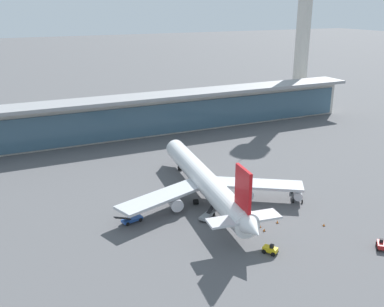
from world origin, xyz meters
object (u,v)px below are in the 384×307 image
(service_truck_mid_apron_yellow, at_px, (270,249))
(safety_cone_delta, at_px, (257,229))
(airliner_on_stand, at_px, (205,181))
(safety_cone_echo, at_px, (277,222))
(service_truck_near_nose_blue, at_px, (131,219))
(service_truck_on_taxiway_red, at_px, (381,245))
(service_truck_under_wing_grey, at_px, (297,192))
(service_truck_by_tail_grey, at_px, (207,215))
(safety_cone_bravo, at_px, (264,230))
(control_tower, at_px, (304,18))
(safety_cone_charlie, at_px, (260,226))
(safety_cone_alpha, at_px, (324,225))

(service_truck_mid_apron_yellow, height_order, safety_cone_delta, service_truck_mid_apron_yellow)
(airliner_on_stand, distance_m, safety_cone_delta, 19.41)
(airliner_on_stand, height_order, safety_cone_echo, airliner_on_stand)
(service_truck_near_nose_blue, xyz_separation_m, service_truck_mid_apron_yellow, (20.83, -24.10, 0.07))
(service_truck_near_nose_blue, xyz_separation_m, service_truck_on_taxiway_red, (41.97, -32.20, 0.07))
(service_truck_under_wing_grey, distance_m, service_truck_by_tail_grey, 25.62)
(service_truck_mid_apron_yellow, xyz_separation_m, service_truck_on_taxiway_red, (21.14, -8.11, 0.00))
(service_truck_on_taxiway_red, bearing_deg, safety_cone_bravo, 136.79)
(service_truck_near_nose_blue, relative_size, control_tower, 0.09)
(service_truck_under_wing_grey, xyz_separation_m, service_truck_on_taxiway_red, (-0.15, -26.93, -0.83))
(safety_cone_bravo, distance_m, safety_cone_charlie, 1.88)
(safety_cone_alpha, bearing_deg, airliner_on_stand, 127.08)
(service_truck_mid_apron_yellow, relative_size, safety_cone_alpha, 4.76)
(safety_cone_alpha, bearing_deg, service_truck_by_tail_grey, 146.35)
(control_tower, bearing_deg, service_truck_under_wing_grey, -128.17)
(safety_cone_charlie, height_order, safety_cone_delta, same)
(safety_cone_bravo, bearing_deg, service_truck_near_nose_blue, 147.03)
(service_truck_on_taxiway_red, height_order, safety_cone_alpha, service_truck_on_taxiway_red)
(safety_cone_alpha, height_order, safety_cone_charlie, same)
(service_truck_on_taxiway_red, relative_size, safety_cone_bravo, 4.66)
(safety_cone_alpha, bearing_deg, service_truck_near_nose_blue, 152.57)
(service_truck_on_taxiway_red, relative_size, control_tower, 0.04)
(safety_cone_delta, bearing_deg, control_tower, 47.98)
(safety_cone_bravo, bearing_deg, service_truck_on_taxiway_red, -43.21)
(service_truck_by_tail_grey, relative_size, safety_cone_charlie, 9.16)
(service_truck_by_tail_grey, relative_size, control_tower, 0.09)
(control_tower, xyz_separation_m, safety_cone_echo, (-78.66, -93.21, -40.16))
(safety_cone_charlie, bearing_deg, service_truck_on_taxiway_red, -46.65)
(service_truck_by_tail_grey, bearing_deg, service_truck_under_wing_grey, 0.28)
(safety_cone_delta, bearing_deg, service_truck_under_wing_grey, 27.72)
(safety_cone_charlie, bearing_deg, control_tower, 48.21)
(safety_cone_bravo, distance_m, safety_cone_delta, 1.62)
(service_truck_on_taxiway_red, distance_m, safety_cone_echo, 21.75)
(safety_cone_alpha, bearing_deg, safety_cone_echo, 147.11)
(airliner_on_stand, xyz_separation_m, safety_cone_delta, (3.25, -18.51, -4.86))
(airliner_on_stand, bearing_deg, service_truck_by_tail_grey, -113.91)
(control_tower, relative_size, safety_cone_charlie, 106.14)
(service_truck_near_nose_blue, distance_m, safety_cone_charlie, 28.80)
(service_truck_near_nose_blue, height_order, service_truck_under_wing_grey, service_truck_under_wing_grey)
(service_truck_by_tail_grey, height_order, service_truck_on_taxiway_red, service_truck_by_tail_grey)
(airliner_on_stand, xyz_separation_m, safety_cone_bravo, (4.35, -19.70, -4.86))
(safety_cone_delta, distance_m, safety_cone_echo, 5.93)
(service_truck_by_tail_grey, bearing_deg, service_truck_mid_apron_yellow, -77.02)
(service_truck_near_nose_blue, xyz_separation_m, control_tower, (108.30, 78.92, 39.66))
(airliner_on_stand, height_order, safety_cone_charlie, airliner_on_stand)
(safety_cone_charlie, relative_size, safety_cone_delta, 1.00)
(service_truck_under_wing_grey, height_order, safety_cone_bravo, service_truck_under_wing_grey)
(service_truck_by_tail_grey, xyz_separation_m, safety_cone_delta, (7.23, -9.53, -0.49))
(service_truck_near_nose_blue, height_order, safety_cone_alpha, service_truck_near_nose_blue)
(service_truck_under_wing_grey, relative_size, safety_cone_charlie, 11.93)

